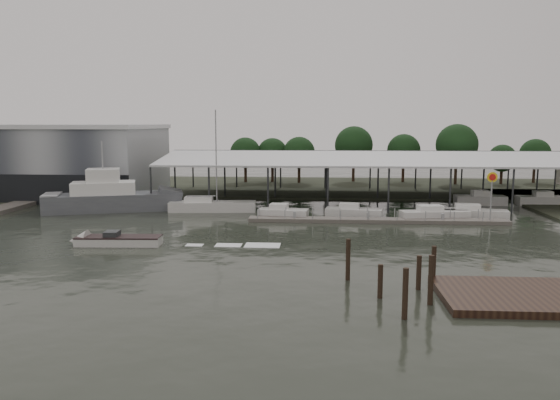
# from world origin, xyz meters

# --- Properties ---
(ground) EXTENTS (200.00, 200.00, 0.00)m
(ground) POSITION_xyz_m (0.00, 0.00, 0.00)
(ground) COLOR #272C23
(ground) RESTS_ON ground
(land_strip_far) EXTENTS (140.00, 30.00, 0.30)m
(land_strip_far) POSITION_xyz_m (0.00, 42.00, 0.10)
(land_strip_far) COLOR #3A4030
(land_strip_far) RESTS_ON ground
(storage_warehouse) EXTENTS (24.50, 20.50, 10.50)m
(storage_warehouse) POSITION_xyz_m (-28.00, 29.94, 5.29)
(storage_warehouse) COLOR #969CA0
(storage_warehouse) RESTS_ON ground
(covered_boat_shed) EXTENTS (58.24, 24.00, 6.96)m
(covered_boat_shed) POSITION_xyz_m (17.00, 28.00, 6.13)
(covered_boat_shed) COLOR silver
(covered_boat_shed) RESTS_ON ground
(trawler_dock) EXTENTS (3.00, 18.00, 0.50)m
(trawler_dock) POSITION_xyz_m (-30.00, 14.00, 0.25)
(trawler_dock) COLOR #68635B
(trawler_dock) RESTS_ON ground
(floating_dock) EXTENTS (28.00, 2.00, 1.40)m
(floating_dock) POSITION_xyz_m (15.00, 10.00, 0.20)
(floating_dock) COLOR #68635B
(floating_dock) RESTS_ON ground
(shell_fuel_sign) EXTENTS (1.10, 0.18, 5.55)m
(shell_fuel_sign) POSITION_xyz_m (27.00, 9.99, 3.93)
(shell_fuel_sign) COLOR gray
(shell_fuel_sign) RESTS_ON ground
(grey_trawler) EXTENTS (17.01, 9.25, 8.84)m
(grey_trawler) POSITION_xyz_m (-16.59, 15.93, 1.58)
(grey_trawler) COLOR #555A5F
(grey_trawler) RESTS_ON ground
(white_sailboat) EXTENTS (10.68, 3.48, 12.48)m
(white_sailboat) POSITION_xyz_m (-4.45, 16.12, 0.64)
(white_sailboat) COLOR silver
(white_sailboat) RESTS_ON ground
(speedboat_underway) EXTENTS (19.09, 3.12, 2.00)m
(speedboat_underway) POSITION_xyz_m (-9.65, -2.96, 0.39)
(speedboat_underway) COLOR silver
(speedboat_underway) RESTS_ON ground
(moored_cruiser_0) EXTENTS (5.83, 2.95, 1.70)m
(moored_cruiser_0) POSITION_xyz_m (4.59, 11.86, 0.61)
(moored_cruiser_0) COLOR silver
(moored_cruiser_0) RESTS_ON ground
(moored_cruiser_1) EXTENTS (6.59, 3.14, 1.70)m
(moored_cruiser_1) POSITION_xyz_m (12.58, 12.81, 0.61)
(moored_cruiser_1) COLOR silver
(moored_cruiser_1) RESTS_ON ground
(moored_cruiser_2) EXTENTS (7.78, 3.42, 1.70)m
(moored_cruiser_2) POSITION_xyz_m (21.42, 11.77, 0.61)
(moored_cruiser_2) COLOR silver
(moored_cruiser_2) RESTS_ON ground
(moored_cruiser_3) EXTENTS (8.03, 3.47, 1.70)m
(moored_cruiser_3) POSITION_xyz_m (25.83, 13.03, 0.61)
(moored_cruiser_3) COLOR silver
(moored_cruiser_3) RESTS_ON ground
(mooring_pilings) EXTENTS (6.08, 7.68, 3.60)m
(mooring_pilings) POSITION_xyz_m (13.77, -15.55, 1.02)
(mooring_pilings) COLOR #2D2116
(mooring_pilings) RESTS_ON ground
(horizon_tree_line) EXTENTS (65.94, 10.47, 10.59)m
(horizon_tree_line) POSITION_xyz_m (22.67, 48.24, 5.97)
(horizon_tree_line) COLOR black
(horizon_tree_line) RESTS_ON ground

